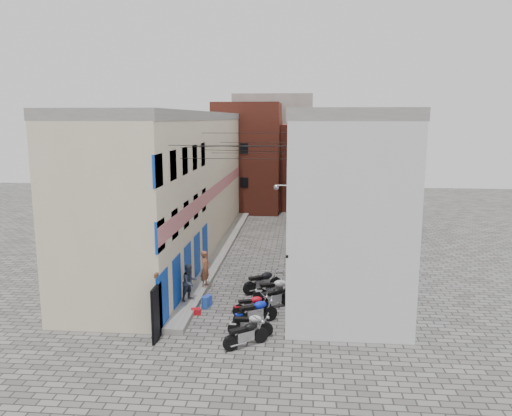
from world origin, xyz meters
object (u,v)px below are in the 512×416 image
(motorcycle_e, at_px, (275,296))
(person_a, at_px, (205,269))
(motorcycle_g, at_px, (263,281))
(motorcycle_a, at_px, (246,333))
(water_jug_far, at_px, (209,300))
(motorcycle_f, at_px, (275,288))
(person_b, at_px, (190,282))
(water_jug_near, at_px, (205,303))
(motorcycle_d, at_px, (252,304))
(motorcycle_b, at_px, (250,323))
(motorcycle_c, at_px, (256,310))
(red_crate, at_px, (196,311))

(motorcycle_e, distance_m, person_a, 4.18)
(motorcycle_g, height_order, person_a, person_a)
(motorcycle_a, relative_size, water_jug_far, 3.97)
(motorcycle_f, height_order, person_b, person_b)
(water_jug_near, bearing_deg, water_jug_far, 74.93)
(water_jug_near, bearing_deg, motorcycle_d, -15.93)
(motorcycle_b, xyz_separation_m, motorcycle_e, (0.80, 3.02, 0.06))
(motorcycle_g, bearing_deg, motorcycle_c, -33.72)
(motorcycle_f, height_order, motorcycle_g, motorcycle_f)
(motorcycle_a, height_order, motorcycle_c, motorcycle_c)
(motorcycle_a, bearing_deg, motorcycle_d, 145.36)
(motorcycle_b, xyz_separation_m, motorcycle_g, (0.10, 5.06, 0.09))
(motorcycle_d, relative_size, motorcycle_g, 0.83)
(person_a, bearing_deg, motorcycle_g, -77.98)
(motorcycle_a, relative_size, person_b, 1.13)
(motorcycle_d, bearing_deg, motorcycle_f, 130.73)
(motorcycle_c, height_order, water_jug_far, motorcycle_c)
(motorcycle_c, distance_m, motorcycle_e, 1.95)
(person_b, relative_size, red_crate, 4.11)
(motorcycle_b, bearing_deg, motorcycle_c, 174.70)
(motorcycle_e, bearing_deg, red_crate, -110.81)
(motorcycle_b, relative_size, person_b, 1.07)
(motorcycle_c, height_order, motorcycle_e, motorcycle_c)
(motorcycle_g, relative_size, water_jug_near, 3.98)
(motorcycle_b, distance_m, motorcycle_d, 2.10)
(motorcycle_e, bearing_deg, motorcycle_d, -82.93)
(motorcycle_f, bearing_deg, motorcycle_b, -29.99)
(water_jug_far, bearing_deg, motorcycle_a, -61.73)
(motorcycle_f, bearing_deg, person_a, -125.88)
(motorcycle_b, height_order, motorcycle_c, motorcycle_c)
(motorcycle_b, xyz_separation_m, water_jug_near, (-2.37, 2.74, -0.26))
(motorcycle_c, relative_size, person_b, 1.19)
(person_b, height_order, water_jug_far, person_b)
(motorcycle_a, height_order, motorcycle_g, motorcycle_g)
(water_jug_near, bearing_deg, motorcycle_c, -31.91)
(motorcycle_a, xyz_separation_m, red_crate, (-2.59, 2.97, -0.43))
(motorcycle_d, bearing_deg, motorcycle_g, 152.66)
(motorcycle_d, relative_size, motorcycle_e, 0.88)
(motorcycle_f, bearing_deg, motorcycle_d, -45.14)
(motorcycle_g, distance_m, red_crate, 4.15)
(motorcycle_c, xyz_separation_m, person_a, (-2.89, 3.87, 0.57))
(motorcycle_c, relative_size, water_jug_near, 3.77)
(motorcycle_f, xyz_separation_m, person_b, (-3.94, -0.88, 0.48))
(motorcycle_g, distance_m, water_jug_far, 3.08)
(person_a, xyz_separation_m, person_b, (-0.36, -1.99, -0.06))
(motorcycle_f, height_order, person_a, person_a)
(motorcycle_e, bearing_deg, motorcycle_f, 143.19)
(motorcycle_b, distance_m, water_jug_far, 3.88)
(motorcycle_b, relative_size, water_jug_near, 3.38)
(motorcycle_e, relative_size, red_crate, 4.86)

